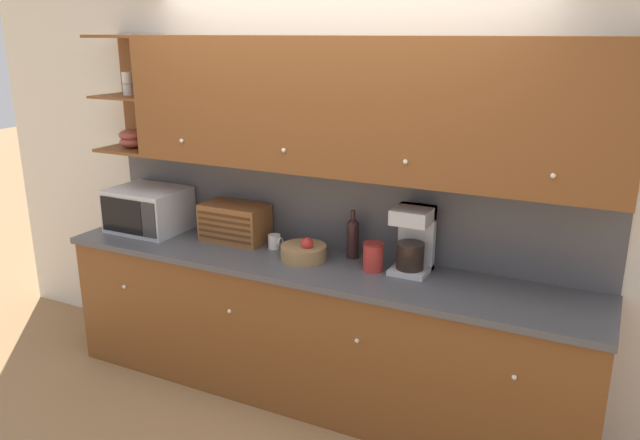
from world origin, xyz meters
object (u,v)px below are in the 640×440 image
wine_bottle (353,236)px  microwave (148,209)px  wine_glass (207,212)px  bread_box (235,222)px  coffee_maker (413,239)px  fruit_basket (304,252)px  storage_canister (373,257)px  mug (275,241)px

wine_bottle → microwave: bearing=-175.3°
wine_glass → wine_bottle: wine_bottle is taller
microwave → wine_bottle: size_ratio=1.65×
bread_box → coffee_maker: coffee_maker is taller
wine_bottle → wine_glass: bearing=177.9°
microwave → wine_glass: 0.41m
fruit_basket → storage_canister: (0.45, 0.02, 0.04)m
microwave → coffee_maker: 1.91m
fruit_basket → wine_glass: bearing=166.7°
wine_glass → mug: 0.63m
coffee_maker → mug: bearing=-179.1°
bread_box → mug: 0.33m
microwave → wine_glass: size_ratio=2.45×
bread_box → wine_bottle: bearing=3.1°
mug → coffee_maker: bearing=0.9°
microwave → wine_bottle: 1.51m
bread_box → mug: size_ratio=4.77×
bread_box → storage_canister: size_ratio=2.56×
microwave → bread_box: (0.67, 0.08, -0.03)m
mug → wine_bottle: bearing=7.2°
microwave → mug: size_ratio=5.48×
microwave → fruit_basket: (1.25, -0.04, -0.10)m
wine_bottle → storage_canister: bearing=-36.8°
bread_box → wine_bottle: size_ratio=1.43×
bread_box → mug: (0.32, -0.02, -0.08)m
coffee_maker → bread_box: bearing=179.8°
wine_glass → fruit_basket: wine_glass is taller
mug → wine_glass: bearing=170.0°
wine_glass → coffee_maker: bearing=-3.5°
wine_bottle → coffee_maker: bearing=-7.2°
storage_canister → wine_bottle: bearing=143.2°
microwave → coffee_maker: size_ratio=1.30×
microwave → storage_canister: size_ratio=2.95×
coffee_maker → wine_glass: bearing=176.5°
wine_glass → coffee_maker: coffee_maker is taller
storage_canister → microwave: bearing=179.3°
bread_box → microwave: bearing=-173.2°
wine_glass → storage_canister: (1.33, -0.19, -0.05)m
microwave → bread_box: size_ratio=1.15×
wine_bottle → coffee_maker: size_ratio=0.79×
bread_box → wine_glass: bearing=163.5°
bread_box → fruit_basket: bread_box is taller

